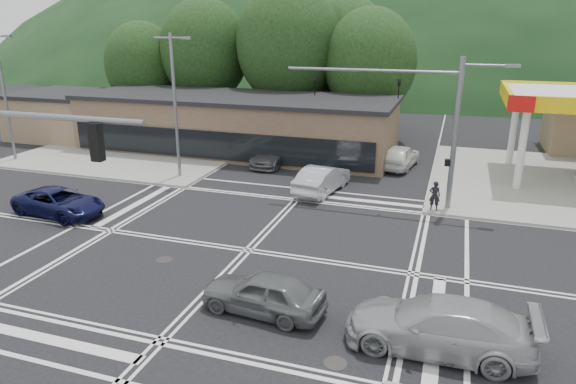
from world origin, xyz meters
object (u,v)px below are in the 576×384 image
(car_blue_west, at_px, (59,202))
(car_grey_center, at_px, (263,293))
(car_silver_east, at_px, (439,325))
(pedestrian, at_px, (435,196))
(car_northbound, at_px, (275,154))
(car_queue_a, at_px, (322,179))
(car_queue_b, at_px, (400,156))

(car_blue_west, xyz_separation_m, car_grey_center, (13.49, -5.53, 0.04))
(car_silver_east, bearing_deg, pedestrian, -176.11)
(car_northbound, bearing_deg, car_grey_center, -65.20)
(car_queue_a, bearing_deg, car_northbound, -36.83)
(car_northbound, height_order, pedestrian, pedestrian)
(car_queue_b, xyz_separation_m, car_northbound, (-8.51, -1.95, -0.08))
(car_grey_center, distance_m, pedestrian, 13.02)
(car_grey_center, relative_size, pedestrian, 2.74)
(car_queue_b, relative_size, pedestrian, 2.98)
(car_grey_center, bearing_deg, car_queue_a, -168.89)
(car_grey_center, bearing_deg, car_silver_east, 91.83)
(car_blue_west, distance_m, car_grey_center, 14.58)
(car_silver_east, relative_size, pedestrian, 3.59)
(car_blue_west, distance_m, car_queue_b, 21.71)
(car_blue_west, height_order, car_queue_b, car_queue_b)
(car_blue_west, bearing_deg, pedestrian, -63.80)
(car_queue_a, relative_size, car_queue_b, 1.03)
(car_blue_west, xyz_separation_m, car_northbound, (7.27, 12.96, 0.03))
(car_grey_center, bearing_deg, car_blue_west, -107.36)
(car_grey_center, relative_size, car_queue_b, 0.92)
(pedestrian, bearing_deg, car_grey_center, 64.17)
(car_silver_east, distance_m, car_northbound, 22.34)
(car_queue_a, bearing_deg, pedestrian, 176.56)
(car_blue_west, height_order, car_queue_a, car_queue_a)
(car_queue_b, height_order, pedestrian, pedestrian)
(car_grey_center, distance_m, car_queue_b, 20.57)
(car_queue_b, xyz_separation_m, pedestrian, (2.74, -8.44, 0.14))
(car_grey_center, xyz_separation_m, car_silver_east, (5.84, -0.32, 0.09))
(car_queue_a, bearing_deg, car_blue_west, 43.10)
(car_queue_b, bearing_deg, car_silver_east, 108.58)
(car_queue_a, xyz_separation_m, car_northbound, (-4.75, 4.99, -0.08))
(car_blue_west, xyz_separation_m, car_silver_east, (19.33, -5.84, 0.13))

